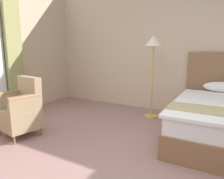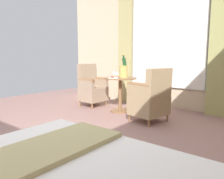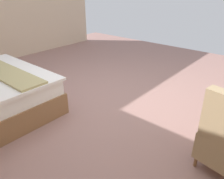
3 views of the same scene
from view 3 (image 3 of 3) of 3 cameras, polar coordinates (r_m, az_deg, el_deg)
name	(u,v)px [view 3 (image 3 of 3)]	position (r m, az deg, el deg)	size (l,w,h in m)	color
ground_plane	(101,100)	(3.73, -2.98, -2.79)	(8.21, 8.21, 0.00)	#98716A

